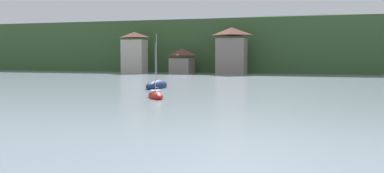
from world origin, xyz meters
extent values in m
cube|color=#38562D|center=(0.00, 151.36, 6.74)|extent=(352.00, 68.19, 13.48)
ellipsoid|color=#264223|center=(-1.43, 168.41, 4.72)|extent=(246.40, 47.73, 27.27)
cube|color=#BCB29E|center=(-36.63, 111.22, 4.09)|extent=(5.62, 3.90, 8.18)
pyramid|color=brown|center=(-36.63, 111.22, 9.44)|extent=(5.90, 4.09, 1.36)
cube|color=gray|center=(-24.42, 112.13, 1.81)|extent=(4.89, 5.72, 3.63)
pyramid|color=brown|center=(-24.42, 112.13, 5.22)|extent=(5.14, 6.00, 1.71)
cube|color=gray|center=(-12.21, 111.81, 4.13)|extent=(6.60, 5.09, 8.26)
pyramid|color=brown|center=(-12.21, 111.81, 9.92)|extent=(6.93, 5.35, 1.78)
ellipsoid|color=navy|center=(-13.16, 67.59, 0.34)|extent=(2.11, 5.45, 1.50)
cylinder|color=#B7B7BC|center=(-13.16, 67.59, 3.94)|extent=(0.06, 0.06, 6.39)
cylinder|color=#ADADB2|center=(-13.22, 66.64, 1.51)|extent=(0.17, 1.90, 0.06)
ellipsoid|color=red|center=(-8.59, 55.93, 0.23)|extent=(3.37, 4.23, 1.01)
cylinder|color=#B7B7BC|center=(-8.59, 55.93, 3.05)|extent=(0.05, 0.05, 5.09)
cylinder|color=#ADADB2|center=(-8.14, 55.24, 1.11)|extent=(0.92, 1.39, 0.05)
cube|color=silver|center=(-8.59, 55.93, 0.66)|extent=(1.27, 1.27, 0.31)
camera|label=1|loc=(7.35, 16.70, 4.35)|focal=38.85mm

